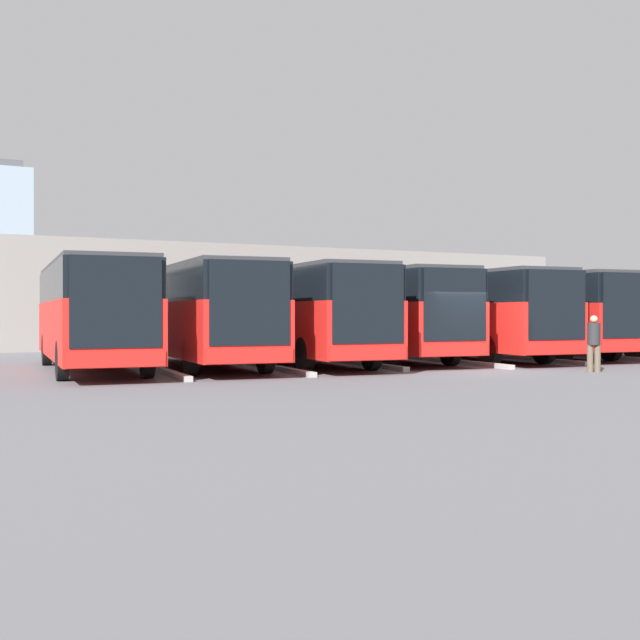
{
  "coord_description": "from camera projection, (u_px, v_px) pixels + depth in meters",
  "views": [
    {
      "loc": [
        15.77,
        20.31,
        1.81
      ],
      "look_at": [
        2.57,
        -5.63,
        1.58
      ],
      "focal_mm": 45.0,
      "sensor_mm": 36.0,
      "label": 1
    }
  ],
  "objects": [
    {
      "name": "curb_divider_1",
      "position": [
        524.0,
        358.0,
        31.1
      ],
      "size": [
        0.86,
        7.26,
        0.15
      ],
      "primitive_type": "cube",
      "rotation": [
        0.0,
        0.0,
        -0.09
      ],
      "color": "#9E9E99",
      "rests_on": "ground_plane"
    },
    {
      "name": "bus_1",
      "position": [
        530.0,
        312.0,
        33.38
      ],
      "size": [
        3.53,
        11.49,
        3.38
      ],
      "rotation": [
        0.0,
        0.0,
        -0.09
      ],
      "color": "red",
      "rests_on": "ground_plane"
    },
    {
      "name": "station_building",
      "position": [
        212.0,
        297.0,
        47.35
      ],
      "size": [
        41.5,
        13.97,
        5.5
      ],
      "color": "gray",
      "rests_on": "ground_plane"
    },
    {
      "name": "curb_divider_4",
      "position": [
        272.0,
        367.0,
        25.98
      ],
      "size": [
        0.86,
        7.26,
        0.15
      ],
      "primitive_type": "cube",
      "rotation": [
        0.0,
        0.0,
        -0.09
      ],
      "color": "#9E9E99",
      "rests_on": "ground_plane"
    },
    {
      "name": "ground_plane",
      "position": [
        473.0,
        371.0,
        25.27
      ],
      "size": [
        600.0,
        600.0,
        0.0
      ],
      "primitive_type": "plane",
      "color": "#5B5B60"
    },
    {
      "name": "bus_0",
      "position": [
        597.0,
        312.0,
        34.83
      ],
      "size": [
        3.53,
        11.49,
        3.38
      ],
      "rotation": [
        0.0,
        0.0,
        -0.09
      ],
      "color": "red",
      "rests_on": "ground_plane"
    },
    {
      "name": "curb_divider_3",
      "position": [
        358.0,
        363.0,
        28.23
      ],
      "size": [
        0.86,
        7.26,
        0.15
      ],
      "primitive_type": "cube",
      "rotation": [
        0.0,
        0.0,
        -0.09
      ],
      "color": "#9E9E99",
      "rests_on": "ground_plane"
    },
    {
      "name": "curb_divider_5",
      "position": [
        162.0,
        370.0,
        24.51
      ],
      "size": [
        0.86,
        7.26,
        0.15
      ],
      "primitive_type": "cube",
      "rotation": [
        0.0,
        0.0,
        -0.09
      ],
      "color": "#9E9E99",
      "rests_on": "ground_plane"
    },
    {
      "name": "bus_5",
      "position": [
        201.0,
        312.0,
        26.8
      ],
      "size": [
        3.53,
        11.49,
        3.38
      ],
      "rotation": [
        0.0,
        0.0,
        -0.09
      ],
      "color": "red",
      "rests_on": "ground_plane"
    },
    {
      "name": "bus_2",
      "position": [
        464.0,
        312.0,
        31.51
      ],
      "size": [
        3.53,
        11.49,
        3.38
      ],
      "rotation": [
        0.0,
        0.0,
        -0.09
      ],
      "color": "red",
      "rests_on": "ground_plane"
    },
    {
      "name": "curb_divider_2",
      "position": [
        453.0,
        361.0,
        29.22
      ],
      "size": [
        0.86,
        7.26,
        0.15
      ],
      "primitive_type": "cube",
      "rotation": [
        0.0,
        0.0,
        -0.09
      ],
      "color": "#9E9E99",
      "rests_on": "ground_plane"
    },
    {
      "name": "bus_3",
      "position": [
        377.0,
        312.0,
        30.52
      ],
      "size": [
        3.53,
        11.49,
        3.38
      ],
      "rotation": [
        0.0,
        0.0,
        -0.09
      ],
      "color": "red",
      "rests_on": "ground_plane"
    },
    {
      "name": "curb_divider_0",
      "position": [
        595.0,
        356.0,
        32.54
      ],
      "size": [
        0.86,
        7.26,
        0.15
      ],
      "primitive_type": "cube",
      "rotation": [
        0.0,
        0.0,
        -0.09
      ],
      "color": "#9E9E99",
      "rests_on": "ground_plane"
    },
    {
      "name": "bus_6",
      "position": [
        91.0,
        312.0,
        25.18
      ],
      "size": [
        3.53,
        11.49,
        3.38
      ],
      "rotation": [
        0.0,
        0.0,
        -0.09
      ],
      "color": "red",
      "rests_on": "ground_plane"
    },
    {
      "name": "pedestrian",
      "position": [
        594.0,
        342.0,
        24.74
      ],
      "size": [
        0.55,
        0.55,
        1.76
      ],
      "rotation": [
        0.0,
        0.0,
        2.42
      ],
      "color": "brown",
      "rests_on": "ground_plane"
    },
    {
      "name": "office_tower",
      "position": [
        0.0,
        243.0,
        245.16
      ],
      "size": [
        17.39,
        17.39,
        48.26
      ],
      "color": "#93A8B7",
      "rests_on": "ground_plane"
    },
    {
      "name": "bus_4",
      "position": [
        300.0,
        312.0,
        28.27
      ],
      "size": [
        3.53,
        11.49,
        3.38
      ],
      "rotation": [
        0.0,
        0.0,
        -0.09
      ],
      "color": "red",
      "rests_on": "ground_plane"
    }
  ]
}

